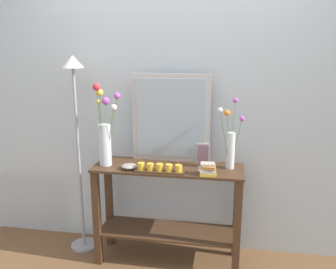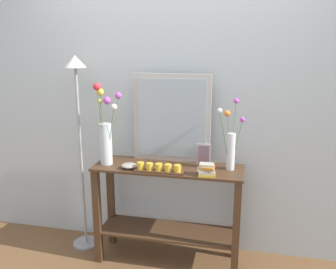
{
  "view_description": "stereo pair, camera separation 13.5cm",
  "coord_description": "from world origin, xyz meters",
  "px_view_note": "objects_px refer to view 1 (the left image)",
  "views": [
    {
      "loc": [
        0.46,
        -2.72,
        1.82
      ],
      "look_at": [
        0.0,
        0.0,
        1.12
      ],
      "focal_mm": 38.28,
      "sensor_mm": 36.0,
      "label": 1
    },
    {
      "loc": [
        0.59,
        -2.69,
        1.82
      ],
      "look_at": [
        0.0,
        0.0,
        1.12
      ],
      "focal_mm": 38.28,
      "sensor_mm": 36.0,
      "label": 2
    }
  ],
  "objects_px": {
    "decorative_bowl": "(129,166)",
    "candle_tray": "(160,169)",
    "console_table": "(168,203)",
    "vase_right": "(231,143)",
    "mirror_leaning": "(171,118)",
    "picture_frame_small": "(203,153)",
    "tall_vase_left": "(105,134)",
    "floor_lamp": "(77,123)",
    "book_stack": "(208,170)"
  },
  "relations": [
    {
      "from": "picture_frame_small",
      "to": "decorative_bowl",
      "type": "bearing_deg",
      "value": -155.51
    },
    {
      "from": "mirror_leaning",
      "to": "floor_lamp",
      "type": "xyz_separation_m",
      "value": [
        -0.79,
        -0.09,
        -0.05
      ]
    },
    {
      "from": "console_table",
      "to": "decorative_bowl",
      "type": "height_order",
      "value": "decorative_bowl"
    },
    {
      "from": "vase_right",
      "to": "picture_frame_small",
      "type": "distance_m",
      "value": 0.28
    },
    {
      "from": "console_table",
      "to": "picture_frame_small",
      "type": "bearing_deg",
      "value": 28.71
    },
    {
      "from": "candle_tray",
      "to": "floor_lamp",
      "type": "height_order",
      "value": "floor_lamp"
    },
    {
      "from": "tall_vase_left",
      "to": "floor_lamp",
      "type": "height_order",
      "value": "floor_lamp"
    },
    {
      "from": "console_table",
      "to": "vase_right",
      "type": "bearing_deg",
      "value": 5.21
    },
    {
      "from": "decorative_bowl",
      "to": "mirror_leaning",
      "type": "bearing_deg",
      "value": 43.26
    },
    {
      "from": "vase_right",
      "to": "decorative_bowl",
      "type": "xyz_separation_m",
      "value": [
        -0.79,
        -0.15,
        -0.19
      ]
    },
    {
      "from": "decorative_bowl",
      "to": "candle_tray",
      "type": "bearing_deg",
      "value": -5.66
    },
    {
      "from": "vase_right",
      "to": "book_stack",
      "type": "height_order",
      "value": "vase_right"
    },
    {
      "from": "candle_tray",
      "to": "picture_frame_small",
      "type": "distance_m",
      "value": 0.43
    },
    {
      "from": "picture_frame_small",
      "to": "book_stack",
      "type": "xyz_separation_m",
      "value": [
        0.06,
        -0.28,
        -0.04
      ]
    },
    {
      "from": "tall_vase_left",
      "to": "vase_right",
      "type": "bearing_deg",
      "value": 4.68
    },
    {
      "from": "mirror_leaning",
      "to": "tall_vase_left",
      "type": "height_order",
      "value": "mirror_leaning"
    },
    {
      "from": "mirror_leaning",
      "to": "tall_vase_left",
      "type": "relative_size",
      "value": 1.08
    },
    {
      "from": "console_table",
      "to": "tall_vase_left",
      "type": "distance_m",
      "value": 0.78
    },
    {
      "from": "tall_vase_left",
      "to": "picture_frame_small",
      "type": "relative_size",
      "value": 4.1
    },
    {
      "from": "picture_frame_small",
      "to": "book_stack",
      "type": "distance_m",
      "value": 0.29
    },
    {
      "from": "mirror_leaning",
      "to": "decorative_bowl",
      "type": "xyz_separation_m",
      "value": [
        -0.29,
        -0.27,
        -0.34
      ]
    },
    {
      "from": "mirror_leaning",
      "to": "floor_lamp",
      "type": "bearing_deg",
      "value": -173.22
    },
    {
      "from": "candle_tray",
      "to": "mirror_leaning",
      "type": "bearing_deg",
      "value": 82.79
    },
    {
      "from": "book_stack",
      "to": "tall_vase_left",
      "type": "bearing_deg",
      "value": 173.38
    },
    {
      "from": "console_table",
      "to": "vase_right",
      "type": "xyz_separation_m",
      "value": [
        0.49,
        0.05,
        0.54
      ]
    },
    {
      "from": "vase_right",
      "to": "candle_tray",
      "type": "xyz_separation_m",
      "value": [
        -0.54,
        -0.18,
        -0.18
      ]
    },
    {
      "from": "decorative_bowl",
      "to": "book_stack",
      "type": "distance_m",
      "value": 0.63
    },
    {
      "from": "decorative_bowl",
      "to": "floor_lamp",
      "type": "relative_size",
      "value": 0.07
    },
    {
      "from": "tall_vase_left",
      "to": "mirror_leaning",
      "type": "bearing_deg",
      "value": 21.7
    },
    {
      "from": "tall_vase_left",
      "to": "floor_lamp",
      "type": "distance_m",
      "value": 0.31
    },
    {
      "from": "tall_vase_left",
      "to": "decorative_bowl",
      "type": "height_order",
      "value": "tall_vase_left"
    },
    {
      "from": "candle_tray",
      "to": "floor_lamp",
      "type": "xyz_separation_m",
      "value": [
        -0.75,
        0.2,
        0.29
      ]
    },
    {
      "from": "mirror_leaning",
      "to": "vase_right",
      "type": "xyz_separation_m",
      "value": [
        0.5,
        -0.12,
        -0.16
      ]
    },
    {
      "from": "vase_right",
      "to": "decorative_bowl",
      "type": "distance_m",
      "value": 0.83
    },
    {
      "from": "mirror_leaning",
      "to": "book_stack",
      "type": "relative_size",
      "value": 5.05
    },
    {
      "from": "mirror_leaning",
      "to": "candle_tray",
      "type": "relative_size",
      "value": 1.88
    },
    {
      "from": "candle_tray",
      "to": "decorative_bowl",
      "type": "relative_size",
      "value": 3.17
    },
    {
      "from": "mirror_leaning",
      "to": "tall_vase_left",
      "type": "xyz_separation_m",
      "value": [
        -0.5,
        -0.2,
        -0.11
      ]
    },
    {
      "from": "tall_vase_left",
      "to": "decorative_bowl",
      "type": "xyz_separation_m",
      "value": [
        0.21,
        -0.07,
        -0.24
      ]
    },
    {
      "from": "vase_right",
      "to": "candle_tray",
      "type": "relative_size",
      "value": 1.43
    },
    {
      "from": "decorative_bowl",
      "to": "book_stack",
      "type": "relative_size",
      "value": 0.85
    },
    {
      "from": "mirror_leaning",
      "to": "decorative_bowl",
      "type": "height_order",
      "value": "mirror_leaning"
    },
    {
      "from": "mirror_leaning",
      "to": "tall_vase_left",
      "type": "distance_m",
      "value": 0.55
    },
    {
      "from": "vase_right",
      "to": "decorative_bowl",
      "type": "height_order",
      "value": "vase_right"
    },
    {
      "from": "tall_vase_left",
      "to": "book_stack",
      "type": "height_order",
      "value": "tall_vase_left"
    },
    {
      "from": "mirror_leaning",
      "to": "picture_frame_small",
      "type": "relative_size",
      "value": 4.42
    },
    {
      "from": "console_table",
      "to": "vase_right",
      "type": "distance_m",
      "value": 0.73
    },
    {
      "from": "picture_frame_small",
      "to": "floor_lamp",
      "type": "bearing_deg",
      "value": -175.77
    },
    {
      "from": "mirror_leaning",
      "to": "picture_frame_small",
      "type": "xyz_separation_m",
      "value": [
        0.28,
        -0.02,
        -0.29
      ]
    },
    {
      "from": "vase_right",
      "to": "book_stack",
      "type": "bearing_deg",
      "value": -132.44
    }
  ]
}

